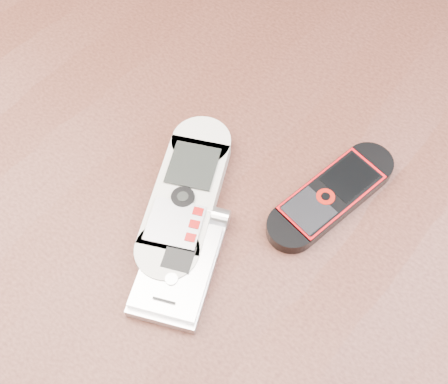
{
  "coord_description": "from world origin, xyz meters",
  "views": [
    {
      "loc": [
        0.18,
        -0.22,
        1.23
      ],
      "look_at": [
        0.01,
        0.0,
        0.76
      ],
      "focal_mm": 50.0,
      "sensor_mm": 36.0,
      "label": 1
    }
  ],
  "objects_px": {
    "nokia_white": "(185,196)",
    "nokia_black_red": "(331,195)",
    "motorola_razr": "(178,265)",
    "table": "(220,246)"
  },
  "relations": [
    {
      "from": "table",
      "to": "nokia_white",
      "type": "relative_size",
      "value": 7.15
    },
    {
      "from": "nokia_white",
      "to": "nokia_black_red",
      "type": "distance_m",
      "value": 0.13
    },
    {
      "from": "motorola_razr",
      "to": "nokia_white",
      "type": "bearing_deg",
      "value": 101.69
    },
    {
      "from": "table",
      "to": "nokia_black_red",
      "type": "xyz_separation_m",
      "value": [
        0.08,
        0.06,
        0.11
      ]
    },
    {
      "from": "nokia_white",
      "to": "nokia_black_red",
      "type": "relative_size",
      "value": 1.19
    },
    {
      "from": "nokia_white",
      "to": "nokia_black_red",
      "type": "xyz_separation_m",
      "value": [
        0.1,
        0.08,
        -0.0
      ]
    },
    {
      "from": "table",
      "to": "nokia_black_red",
      "type": "height_order",
      "value": "nokia_black_red"
    },
    {
      "from": "nokia_black_red",
      "to": "motorola_razr",
      "type": "height_order",
      "value": "motorola_razr"
    },
    {
      "from": "table",
      "to": "motorola_razr",
      "type": "distance_m",
      "value": 0.14
    },
    {
      "from": "motorola_razr",
      "to": "table",
      "type": "bearing_deg",
      "value": 79.94
    }
  ]
}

